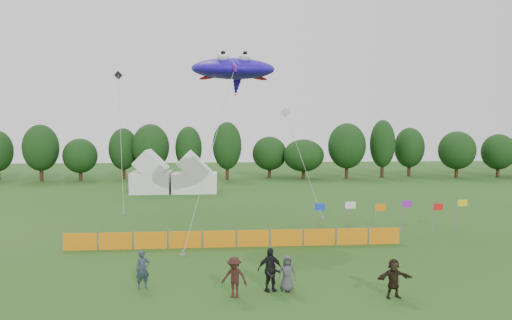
{
  "coord_description": "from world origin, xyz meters",
  "views": [
    {
      "loc": [
        -2.12,
        -20.04,
        6.86
      ],
      "look_at": [
        0.0,
        6.0,
        5.2
      ],
      "focal_mm": 32.0,
      "sensor_mm": 36.0,
      "label": 1
    }
  ],
  "objects": [
    {
      "name": "spectator_d",
      "position": [
        0.03,
        -0.95,
        0.94
      ],
      "size": [
        1.17,
        0.67,
        1.87
      ],
      "primitive_type": "imported",
      "rotation": [
        0.0,
        0.0,
        0.21
      ],
      "color": "black",
      "rests_on": "ground"
    },
    {
      "name": "treeline",
      "position": [
        1.61,
        44.93,
        4.18
      ],
      "size": [
        104.57,
        8.78,
        8.36
      ],
      "color": "#382314",
      "rests_on": "ground"
    },
    {
      "name": "tent_right",
      "position": [
        -4.83,
        31.25,
        1.78
      ],
      "size": [
        4.99,
        3.99,
        3.52
      ],
      "color": "white",
      "rests_on": "ground"
    },
    {
      "name": "ground",
      "position": [
        0.0,
        0.0,
        0.0
      ],
      "size": [
        160.0,
        160.0,
        0.0
      ],
      "primitive_type": "plane",
      "color": "#234C16",
      "rests_on": "ground"
    },
    {
      "name": "stingray_kite",
      "position": [
        -1.02,
        13.53,
        11.31
      ],
      "size": [
        6.32,
        16.26,
        12.42
      ],
      "color": "#250ED0",
      "rests_on": "ground"
    },
    {
      "name": "flag_row",
      "position": [
        9.14,
        8.89,
        1.48
      ],
      "size": [
        10.73,
        0.86,
        2.29
      ],
      "color": "gray",
      "rests_on": "ground"
    },
    {
      "name": "spectator_b",
      "position": [
        0.15,
        -0.99,
        0.76
      ],
      "size": [
        0.78,
        0.63,
        1.52
      ],
      "primitive_type": "imported",
      "rotation": [
        0.0,
        0.0,
        0.08
      ],
      "color": "black",
      "rests_on": "ground"
    },
    {
      "name": "barrier_fence",
      "position": [
        -1.13,
        6.57,
        0.5
      ],
      "size": [
        19.9,
        0.06,
        1.0
      ],
      "color": "orange",
      "rests_on": "ground"
    },
    {
      "name": "small_kite_white",
      "position": [
        4.97,
        21.57,
        5.79
      ],
      "size": [
        2.24,
        10.18,
        9.25
      ],
      "color": "white",
      "rests_on": "ground"
    },
    {
      "name": "spectator_a",
      "position": [
        -5.46,
        -0.2,
        0.83
      ],
      "size": [
        0.72,
        0.61,
        1.67
      ],
      "primitive_type": "imported",
      "rotation": [
        0.0,
        0.0,
        0.42
      ],
      "color": "#273442",
      "rests_on": "ground"
    },
    {
      "name": "small_kite_dark",
      "position": [
        -11.27,
        23.33,
        7.45
      ],
      "size": [
        2.73,
        9.21,
        12.9
      ],
      "color": "black",
      "rests_on": "ground"
    },
    {
      "name": "spectator_c",
      "position": [
        -1.51,
        -1.61,
        0.85
      ],
      "size": [
        1.25,
        0.99,
        1.7
      ],
      "primitive_type": "imported",
      "rotation": [
        0.0,
        0.0,
        -0.37
      ],
      "color": "black",
      "rests_on": "ground"
    },
    {
      "name": "tent_left",
      "position": [
        -9.66,
        31.44,
        1.92
      ],
      "size": [
        4.32,
        4.32,
        3.81
      ],
      "color": "white",
      "rests_on": "ground"
    },
    {
      "name": "spectator_f",
      "position": [
        5.02,
        -2.19,
        0.81
      ],
      "size": [
        1.54,
        0.59,
        1.63
      ],
      "primitive_type": "imported",
      "rotation": [
        0.0,
        0.0,
        0.07
      ],
      "color": "black",
      "rests_on": "ground"
    },
    {
      "name": "spectator_e",
      "position": [
        0.76,
        -1.06,
        0.78
      ],
      "size": [
        0.77,
        0.51,
        1.56
      ],
      "primitive_type": "imported",
      "rotation": [
        0.0,
        0.0,
        -0.02
      ],
      "color": "#424246",
      "rests_on": "ground"
    }
  ]
}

